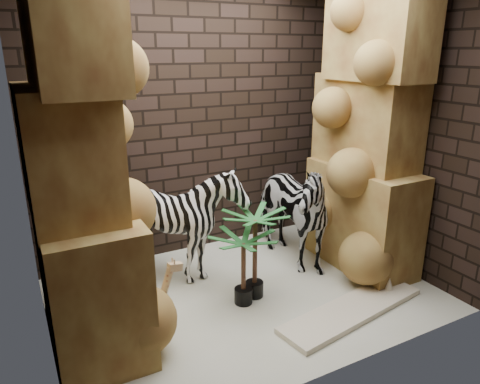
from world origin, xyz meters
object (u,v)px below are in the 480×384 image
palm_back (243,269)px  surfboard (352,310)px  palm_front (255,254)px  zebra_right (286,201)px  giraffe_toy (148,307)px  zebra_left (182,228)px

palm_back → surfboard: size_ratio=0.46×
palm_front → palm_back: (-0.15, -0.06, -0.09)m
surfboard → palm_back: bearing=133.9°
zebra_right → giraffe_toy: size_ratio=1.96×
zebra_right → zebra_left: size_ratio=1.16×
zebra_right → giraffe_toy: 1.96m
surfboard → zebra_left: bearing=121.6°
zebra_right → palm_front: 0.87m
zebra_right → surfboard: bearing=-92.3°
zebra_left → palm_front: (0.47, -0.64, -0.12)m
zebra_right → surfboard: zebra_right is taller
giraffe_toy → surfboard: size_ratio=0.47×
giraffe_toy → palm_front: palm_front is taller
zebra_left → surfboard: 1.79m
palm_back → giraffe_toy: bearing=-167.4°
surfboard → giraffe_toy: bearing=158.7°
surfboard → zebra_right: bearing=80.0°
palm_front → palm_back: 0.18m
giraffe_toy → palm_back: (0.96, 0.22, -0.01)m
palm_back → surfboard: 1.05m
zebra_right → zebra_left: zebra_right is taller
palm_front → surfboard: size_ratio=0.57×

